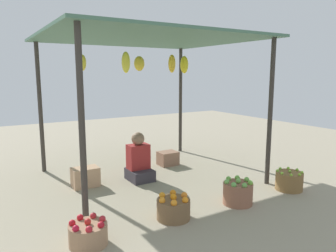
% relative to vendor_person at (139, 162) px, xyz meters
% --- Properties ---
extents(ground_plane, '(14.00, 14.00, 0.00)m').
position_rel_vendor_person_xyz_m(ground_plane, '(0.20, 0.04, -0.30)').
color(ground_plane, gray).
extents(market_stall_structure, '(3.18, 2.78, 2.27)m').
position_rel_vendor_person_xyz_m(market_stall_structure, '(0.21, 0.05, 1.81)').
color(market_stall_structure, '#38332D').
rests_on(market_stall_structure, ground).
extents(vendor_person, '(0.36, 0.44, 0.78)m').
position_rel_vendor_person_xyz_m(vendor_person, '(0.00, 0.00, 0.00)').
color(vendor_person, '#343038').
rests_on(vendor_person, ground).
extents(basket_red_apples, '(0.39, 0.39, 0.28)m').
position_rel_vendor_person_xyz_m(basket_red_apples, '(-1.32, -1.54, -0.18)').
color(basket_red_apples, '#9E7758').
rests_on(basket_red_apples, ground).
extents(basket_oranges, '(0.40, 0.40, 0.31)m').
position_rel_vendor_person_xyz_m(basket_oranges, '(-0.27, -1.49, -0.17)').
color(basket_oranges, brown).
rests_on(basket_oranges, ground).
extents(basket_green_apples, '(0.39, 0.39, 0.35)m').
position_rel_vendor_person_xyz_m(basket_green_apples, '(0.69, -1.56, -0.15)').
color(basket_green_apples, '#8E5C45').
rests_on(basket_green_apples, ground).
extents(basket_limes, '(0.39, 0.39, 0.30)m').
position_rel_vendor_person_xyz_m(basket_limes, '(1.71, -1.56, -0.16)').
color(basket_limes, brown).
rests_on(basket_limes, ground).
extents(wooden_crate_near_vendor, '(0.39, 0.26, 0.29)m').
position_rel_vendor_person_xyz_m(wooden_crate_near_vendor, '(-0.84, 0.14, -0.15)').
color(wooden_crate_near_vendor, tan).
rests_on(wooden_crate_near_vendor, ground).
extents(wooden_crate_stacked_rear, '(0.35, 0.28, 0.25)m').
position_rel_vendor_person_xyz_m(wooden_crate_stacked_rear, '(0.84, 0.49, -0.17)').
color(wooden_crate_stacked_rear, '#906850').
rests_on(wooden_crate_stacked_rear, ground).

